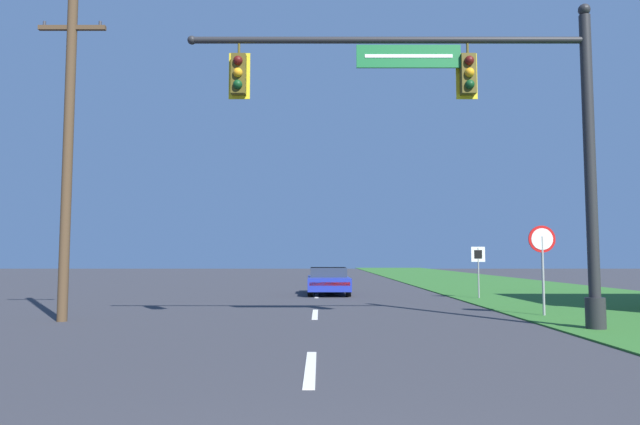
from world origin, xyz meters
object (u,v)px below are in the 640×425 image
object	(u,v)px
car_ahead	(331,281)
route_sign_post	(481,260)
stop_sign	(545,250)
utility_pole_near	(71,149)
signal_mast	(490,128)

from	to	relation	value
car_ahead	route_sign_post	bearing A→B (deg)	-25.83
stop_sign	route_sign_post	xyz separation A→B (m)	(0.06, 6.76, -0.34)
car_ahead	utility_pole_near	xyz separation A→B (m)	(-7.03, -10.81, 3.90)
utility_pole_near	signal_mast	bearing A→B (deg)	-9.73
car_ahead	route_sign_post	distance (m)	6.67
car_ahead	stop_sign	distance (m)	11.36
car_ahead	stop_sign	bearing A→B (deg)	-58.59
route_sign_post	stop_sign	bearing A→B (deg)	-90.53
route_sign_post	utility_pole_near	world-z (taller)	utility_pole_near
signal_mast	car_ahead	bearing A→B (deg)	105.59
route_sign_post	car_ahead	bearing A→B (deg)	154.17
signal_mast	utility_pole_near	bearing A→B (deg)	170.27
signal_mast	route_sign_post	bearing A→B (deg)	76.02
stop_sign	utility_pole_near	size ratio (longest dim) A/B	0.29
stop_sign	route_sign_post	bearing A→B (deg)	89.47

